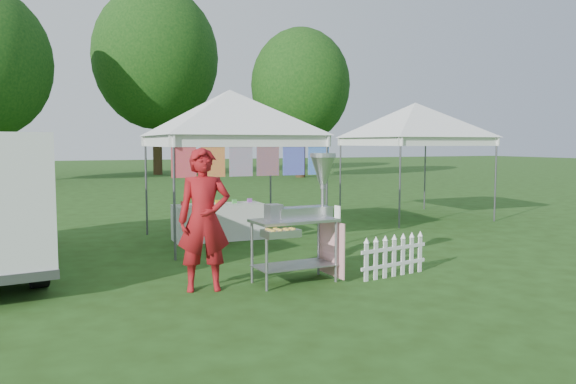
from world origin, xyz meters
name	(u,v)px	position (x,y,z in m)	size (l,w,h in m)	color
ground	(305,280)	(0.00, 0.00, 0.00)	(120.00, 120.00, 0.00)	#223F12
canopy_main	(230,90)	(0.00, 3.49, 2.99)	(4.24, 4.24, 3.45)	#59595E
canopy_right	(415,103)	(5.50, 5.00, 2.99)	(4.24, 4.24, 3.45)	#59595E
tree_mid	(156,58)	(3.00, 28.00, 7.14)	(7.60, 7.60, 11.52)	#382314
tree_right	(301,86)	(10.00, 22.00, 5.18)	(5.60, 5.60, 8.42)	#382314
donut_cart	(306,207)	(-0.01, -0.08, 1.07)	(1.29, 0.96, 1.81)	gray
vendor	(204,220)	(-1.46, 0.01, 0.95)	(0.69, 0.45, 1.89)	maroon
picket_fence	(394,257)	(1.29, -0.35, 0.29)	(1.24, 0.25, 0.56)	white
display_table	(219,222)	(-0.18, 3.74, 0.36)	(1.80, 0.70, 0.72)	white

